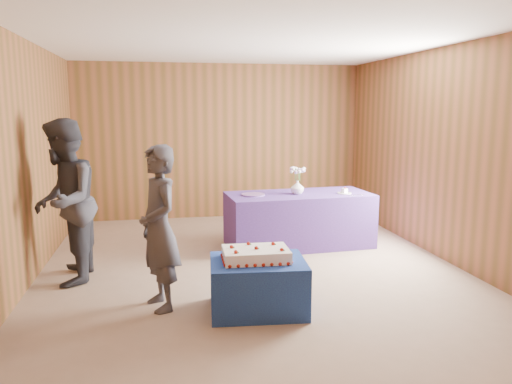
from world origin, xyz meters
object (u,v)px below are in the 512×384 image
object	(u,v)px
cake_table	(258,285)
vase	(297,187)
serving_table	(299,220)
guest_left	(159,228)
guest_right	(64,202)
sheet_cake	(256,254)

from	to	relation	value
cake_table	vase	xyz separation A→B (m)	(0.98, 2.13, 0.60)
serving_table	vase	world-z (taller)	vase
vase	guest_left	xyz separation A→B (m)	(-1.89, -1.88, -0.05)
cake_table	serving_table	xyz separation A→B (m)	(1.01, 2.16, 0.12)
serving_table	guest_right	xyz separation A→B (m)	(-2.94, -0.97, 0.54)
guest_left	cake_table	bearing A→B (deg)	56.14
serving_table	vase	size ratio (longest dim) A/B	10.47
serving_table	guest_right	size ratio (longest dim) A/B	1.09
vase	guest_left	world-z (taller)	guest_left
guest_left	sheet_cake	bearing A→B (deg)	56.57
sheet_cake	vase	size ratio (longest dim) A/B	3.49
serving_table	cake_table	bearing A→B (deg)	-118.62
cake_table	sheet_cake	xyz separation A→B (m)	(-0.02, 0.01, 0.31)
vase	guest_right	size ratio (longest dim) A/B	0.10
guest_right	serving_table	bearing A→B (deg)	107.88
vase	cake_table	bearing A→B (deg)	-114.62
cake_table	serving_table	bearing A→B (deg)	69.98
cake_table	guest_left	distance (m)	1.10
guest_left	guest_right	size ratio (longest dim) A/B	0.87
cake_table	sheet_cake	size ratio (longest dim) A/B	1.35
vase	guest_right	world-z (taller)	guest_right
serving_table	guest_left	world-z (taller)	guest_left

